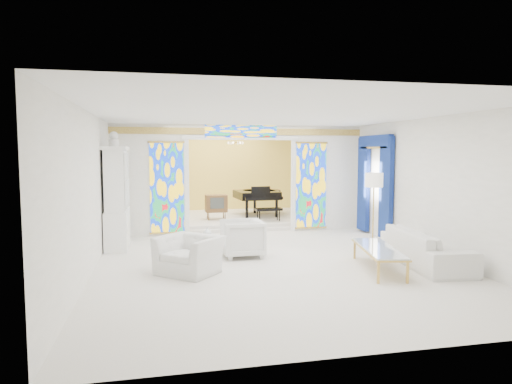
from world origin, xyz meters
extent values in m
plane|color=silver|center=(0.00, 0.00, 0.00)|extent=(12.00, 12.00, 0.00)
cube|color=white|center=(0.00, 0.00, 3.00)|extent=(7.00, 12.00, 0.02)
cube|color=white|center=(0.00, 6.00, 1.50)|extent=(7.00, 0.02, 3.00)
cube|color=white|center=(0.00, -6.00, 1.50)|extent=(7.00, 0.02, 3.00)
cube|color=white|center=(-3.50, 0.00, 1.50)|extent=(0.02, 12.00, 3.00)
cube|color=white|center=(3.50, 0.00, 1.50)|extent=(0.02, 12.00, 3.00)
cube|color=white|center=(-2.50, 2.00, 1.50)|extent=(2.00, 0.18, 3.00)
cube|color=white|center=(2.50, 2.00, 1.50)|extent=(2.00, 0.18, 3.00)
cube|color=white|center=(0.00, 2.00, 2.80)|extent=(3.00, 0.18, 0.40)
cube|color=white|center=(-1.50, 1.90, 1.30)|extent=(0.12, 0.06, 2.60)
cube|color=white|center=(1.50, 1.90, 1.30)|extent=(0.12, 0.06, 2.60)
cube|color=white|center=(0.00, 1.90, 2.65)|extent=(3.24, 0.06, 0.12)
cube|color=#D6BC50|center=(0.00, 1.90, 2.82)|extent=(7.00, 0.05, 0.18)
cube|color=gold|center=(-2.03, 1.89, 1.30)|extent=(0.90, 0.04, 2.40)
cube|color=gold|center=(2.03, 1.89, 1.30)|extent=(0.90, 0.04, 2.40)
cube|color=gold|center=(0.00, 1.89, 2.82)|extent=(2.00, 0.04, 0.34)
cube|color=silver|center=(0.00, 4.10, 0.09)|extent=(6.80, 3.80, 0.18)
cube|color=#FAD457|center=(0.00, 5.88, 1.50)|extent=(6.70, 0.10, 2.90)
cylinder|color=gold|center=(0.20, 4.00, 2.55)|extent=(0.48, 0.48, 0.30)
cube|color=navy|center=(3.40, 0.05, 1.35)|extent=(0.12, 0.55, 2.60)
cube|color=navy|center=(3.40, 1.35, 1.35)|extent=(0.12, 0.55, 2.60)
cube|color=navy|center=(3.40, 0.70, 2.55)|extent=(0.14, 1.70, 0.30)
cube|color=gold|center=(3.40, 0.70, 2.38)|extent=(0.12, 1.50, 0.06)
cube|color=white|center=(-3.22, 0.60, 0.45)|extent=(0.50, 1.40, 0.90)
cube|color=white|center=(-3.22, 0.60, 1.60)|extent=(0.44, 1.30, 1.40)
cube|color=white|center=(-2.99, 0.60, 1.60)|extent=(0.01, 1.20, 1.30)
cube|color=white|center=(-3.22, 0.60, 2.34)|extent=(0.56, 1.46, 0.08)
cylinder|color=white|center=(-3.22, 0.25, 2.46)|extent=(0.22, 0.22, 0.16)
sphere|color=white|center=(-3.22, 0.25, 2.62)|extent=(0.20, 0.20, 0.20)
imported|color=white|center=(-1.72, -2.10, 0.35)|extent=(1.42, 1.40, 0.69)
imported|color=silver|center=(-0.51, -0.97, 0.40)|extent=(0.90, 0.87, 0.80)
imported|color=silver|center=(2.95, -2.47, 0.35)|extent=(1.18, 2.49, 0.70)
cylinder|color=white|center=(-1.29, -1.31, 0.53)|extent=(0.57, 0.57, 0.03)
cylinder|color=white|center=(-1.29, -1.31, 0.26)|extent=(0.10, 0.10, 0.51)
cylinder|color=white|center=(-1.29, -1.31, 0.01)|extent=(0.38, 0.38, 0.03)
imported|color=white|center=(-1.29, -1.31, 0.63)|extent=(0.20, 0.20, 0.18)
cube|color=white|center=(1.84, -2.62, 0.42)|extent=(0.96, 2.01, 0.04)
cube|color=gold|center=(1.84, -2.62, 0.40)|extent=(1.00, 2.05, 0.03)
cube|color=gold|center=(1.40, -3.47, 0.20)|extent=(0.05, 0.05, 0.40)
cube|color=gold|center=(1.90, -3.58, 0.20)|extent=(0.05, 0.05, 0.40)
cube|color=gold|center=(1.78, -1.67, 0.20)|extent=(0.05, 0.05, 0.40)
cube|color=gold|center=(2.27, -1.77, 0.20)|extent=(0.05, 0.05, 0.40)
cylinder|color=gold|center=(2.84, -0.39, 0.02)|extent=(0.39, 0.39, 0.03)
cylinder|color=gold|center=(2.84, -0.39, 0.80)|extent=(0.04, 0.04, 1.60)
cylinder|color=white|center=(2.84, -0.39, 1.58)|extent=(0.56, 0.56, 0.34)
cube|color=black|center=(0.90, 4.05, 0.86)|extent=(1.38, 1.46, 0.25)
cylinder|color=black|center=(1.15, 4.38, 0.86)|extent=(1.36, 1.36, 0.25)
cube|color=black|center=(0.95, 3.25, 0.82)|extent=(1.22, 0.34, 0.09)
cube|color=silver|center=(0.95, 3.18, 0.84)|extent=(1.12, 0.16, 0.03)
cube|color=black|center=(0.93, 3.56, 1.06)|extent=(0.63, 0.06, 0.22)
cube|color=black|center=(0.98, 2.71, 0.54)|extent=(0.82, 0.36, 0.07)
cylinder|color=black|center=(0.44, 3.39, 0.46)|extent=(0.09, 0.09, 0.55)
cylinder|color=black|center=(1.43, 3.45, 0.46)|extent=(0.09, 0.09, 0.55)
cylinder|color=black|center=(0.95, 4.59, 0.46)|extent=(0.09, 0.09, 0.55)
cube|color=brown|center=(-0.52, 3.42, 0.67)|extent=(0.66, 0.45, 0.53)
cube|color=#353A38|center=(-0.51, 3.20, 0.71)|extent=(0.42, 0.03, 0.34)
cone|color=brown|center=(-0.77, 3.26, 0.30)|extent=(0.04, 0.04, 0.23)
cone|color=brown|center=(-0.26, 3.27, 0.30)|extent=(0.04, 0.04, 0.23)
cone|color=brown|center=(-0.77, 3.57, 0.30)|extent=(0.04, 0.04, 0.23)
cone|color=brown|center=(-0.27, 3.58, 0.30)|extent=(0.04, 0.04, 0.23)
camera|label=1|loc=(-2.27, -10.52, 2.25)|focal=32.00mm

